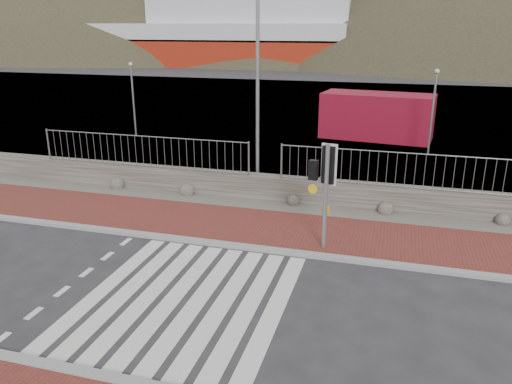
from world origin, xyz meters
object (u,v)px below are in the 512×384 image
(shipping_container, at_px, (377,116))
(streetlight, at_px, (260,80))
(ferry, at_px, (213,30))
(traffic_signal_far, at_px, (325,174))

(shipping_container, bearing_deg, streetlight, -101.41)
(ferry, height_order, streetlight, ferry)
(streetlight, xyz_separation_m, shipping_container, (3.72, 10.97, -2.97))
(traffic_signal_far, bearing_deg, ferry, -56.10)
(ferry, distance_m, streetlight, 64.58)
(traffic_signal_far, distance_m, streetlight, 5.78)
(streetlight, bearing_deg, ferry, 135.74)
(traffic_signal_far, height_order, shipping_container, traffic_signal_far)
(traffic_signal_far, relative_size, streetlight, 0.41)
(ferry, xyz_separation_m, streetlight, (24.23, -59.85, -1.14))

